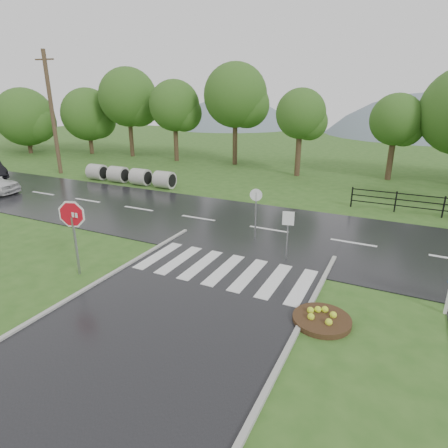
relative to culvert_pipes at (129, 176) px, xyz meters
The scene contains 12 objects.
ground 19.71m from the culvert_pipes, 49.60° to the right, with size 120.00×120.00×0.00m, color #315A1E.
main_road 13.72m from the culvert_pipes, 21.39° to the right, with size 90.00×8.00×0.04m, color black.
crosswalk 16.23m from the culvert_pipes, 38.07° to the right, with size 6.50×2.80×0.02m.
fence_west 20.54m from the culvert_pipes, ahead, with size 9.58×0.08×1.20m.
hills 55.00m from the culvert_pipes, 71.99° to the left, with size 102.00×48.00×48.00m.
treeline 16.46m from the culvert_pipes, 33.18° to the left, with size 83.20×5.20×10.00m.
culvert_pipes is the anchor object (origin of this frame).
stop_sign 15.01m from the culvert_pipes, 57.44° to the right, with size 1.27×0.44×3.01m.
flower_bed 20.54m from the culvert_pipes, 34.97° to the right, with size 1.70×1.70×0.34m.
reg_sign_small 16.65m from the culvert_pipes, 28.75° to the right, with size 0.45×0.12×2.05m.
reg_sign_round 14.18m from the culvert_pipes, 27.05° to the right, with size 0.55×0.13×2.40m.
utility_pole_west 8.90m from the culvert_pipes, behind, with size 1.70×0.38×9.60m.
Camera 1 is at (5.64, -6.49, 6.36)m, focal length 30.00 mm.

